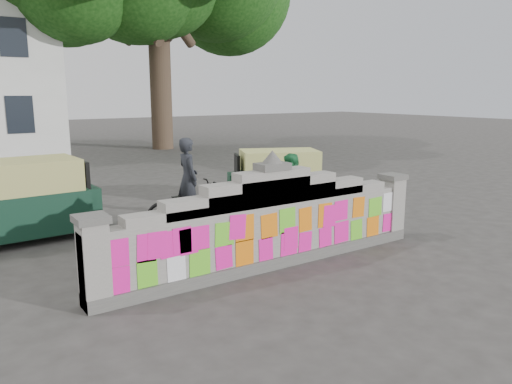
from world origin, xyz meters
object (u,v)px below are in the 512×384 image
at_px(cyclist_bike, 189,205).
at_px(rickshaw_left, 22,199).
at_px(cyclist_rider, 188,189).
at_px(rickshaw_right, 277,176).
at_px(pedestrian, 293,190).

distance_m(cyclist_bike, rickshaw_left, 3.36).
xyz_separation_m(cyclist_rider, rickshaw_left, (-3.16, 1.10, -0.03)).
height_order(rickshaw_left, rickshaw_right, rickshaw_left).
distance_m(cyclist_bike, rickshaw_right, 3.32).
xyz_separation_m(cyclist_bike, rickshaw_left, (-3.16, 1.10, 0.33)).
xyz_separation_m(cyclist_rider, rickshaw_right, (3.15, 1.00, -0.13)).
height_order(cyclist_bike, pedestrian, pedestrian).
height_order(cyclist_bike, cyclist_rider, cyclist_rider).
relative_size(pedestrian, rickshaw_right, 0.62).
bearing_deg(cyclist_rider, rickshaw_left, 75.06).
relative_size(cyclist_bike, cyclist_rider, 1.12).
height_order(pedestrian, rickshaw_left, pedestrian).
height_order(cyclist_bike, rickshaw_left, rickshaw_left).
relative_size(cyclist_bike, rickshaw_left, 0.66).
xyz_separation_m(pedestrian, rickshaw_left, (-5.13, 2.26, 0.03)).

